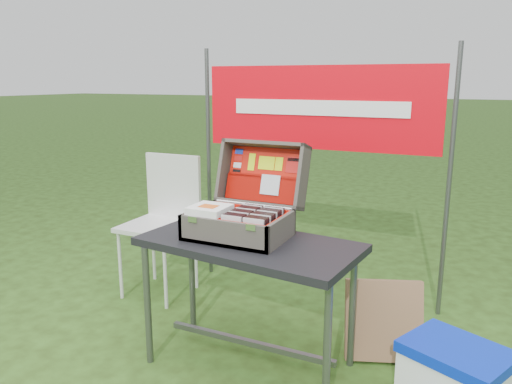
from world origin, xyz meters
The scene contains 91 objects.
ground centered at (0.00, 0.00, 0.00)m, with size 80.00×80.00×0.00m, color #263912.
table centered at (0.00, 0.06, 0.34)m, with size 1.10×0.55×0.69m, color black, non-canonical shape.
table_top centered at (0.00, 0.06, 0.67)m, with size 1.10×0.55×0.04m, color black.
table_leg_fl centered at (-0.49, -0.16, 0.32)m, with size 0.04×0.04×0.65m, color #59595B.
table_leg_fr centered at (0.49, -0.16, 0.32)m, with size 0.04×0.04×0.65m, color #59595B.
table_leg_bl centered at (-0.49, 0.27, 0.32)m, with size 0.04×0.04×0.65m, color #59595B.
table_leg_br centered at (0.49, 0.27, 0.32)m, with size 0.04×0.04×0.65m, color #59595B.
table_brace centered at (0.00, 0.06, 0.12)m, with size 0.95×0.03×0.03m, color #59595B.
suitcase centered at (-0.07, 0.14, 0.91)m, with size 0.50×0.51×0.45m, color #49453D, non-canonical shape.
suitcase_base_bottom centered at (-0.07, 0.08, 0.70)m, with size 0.50×0.35×0.02m, color #49453D.
suitcase_base_wall_front centered at (-0.07, -0.08, 0.75)m, with size 0.50×0.02×0.13m, color #49453D.
suitcase_base_wall_back centered at (-0.07, 0.25, 0.75)m, with size 0.50×0.02×0.13m, color #49453D.
suitcase_base_wall_left centered at (-0.31, 0.08, 0.75)m, with size 0.02×0.35×0.13m, color #49453D.
suitcase_base_wall_right centered at (0.17, 0.08, 0.75)m, with size 0.02×0.35×0.13m, color #49453D.
suitcase_liner_floor centered at (-0.07, 0.08, 0.71)m, with size 0.46×0.32×0.01m, color red.
suitcase_latch_left centered at (-0.23, -0.09, 0.81)m, with size 0.05×0.01×0.03m, color silver.
suitcase_latch_right centered at (0.09, -0.09, 0.81)m, with size 0.05×0.01×0.03m, color silver.
suitcase_hinge centered at (-0.07, 0.26, 0.82)m, with size 0.02×0.02×0.45m, color silver.
suitcase_lid_back centered at (-0.07, 0.43, 0.95)m, with size 0.50×0.35×0.02m, color #49453D.
suitcase_lid_rim_far centered at (-0.07, 0.43, 1.13)m, with size 0.50×0.02×0.13m, color #49453D.
suitcase_lid_rim_near centered at (-0.07, 0.33, 0.81)m, with size 0.50×0.02×0.13m, color #49453D.
suitcase_lid_rim_left centered at (-0.31, 0.38, 0.97)m, with size 0.02×0.35×0.13m, color #49453D.
suitcase_lid_rim_right centered at (0.17, 0.38, 0.97)m, with size 0.02×0.35×0.13m, color #49453D.
suitcase_lid_liner centered at (-0.07, 0.42, 0.96)m, with size 0.45×0.31×0.01m, color red.
suitcase_liner_wall_front centered at (-0.07, -0.07, 0.76)m, with size 0.46×0.01×0.11m, color red.
suitcase_liner_wall_back centered at (-0.07, 0.24, 0.76)m, with size 0.46×0.01×0.11m, color red.
suitcase_liner_wall_left centered at (-0.30, 0.08, 0.76)m, with size 0.01×0.32×0.11m, color red.
suitcase_liner_wall_right centered at (0.15, 0.08, 0.76)m, with size 0.01×0.32×0.11m, color red.
suitcase_lid_pocket centered at (-0.07, 0.38, 0.88)m, with size 0.44×0.14×0.03m, color #8D0A03.
suitcase_pocket_edge centered at (-0.07, 0.39, 0.95)m, with size 0.43×0.02×0.02m, color #8D0A03.
suitcase_pocket_cd centered at (-0.02, 0.37, 0.91)m, with size 0.11×0.11×0.01m, color silver.
lid_sticker_cc_a centered at (-0.25, 0.45, 1.08)m, with size 0.05×0.03×0.00m, color #1933B2.
lid_sticker_cc_b centered at (-0.25, 0.44, 1.04)m, with size 0.05×0.03×0.00m, color red.
lid_sticker_cc_c centered at (-0.25, 0.43, 1.00)m, with size 0.05×0.03×0.00m, color white.
lid_sticker_cc_d centered at (-0.25, 0.41, 0.96)m, with size 0.05×0.03×0.00m, color black.
lid_card_neon_tall centered at (-0.17, 0.43, 1.02)m, with size 0.04×0.10×0.00m, color #D1F20F.
lid_card_neon_main centered at (-0.07, 0.43, 1.02)m, with size 0.10×0.08×0.00m, color #D1F20F.
lid_card_neon_small centered at (0.00, 0.43, 1.02)m, with size 0.04×0.08×0.00m, color #D1F20F.
lid_sticker_band centered at (0.09, 0.43, 1.02)m, with size 0.09×0.09×0.00m, color red.
lid_sticker_band_bar centered at (0.09, 0.44, 1.05)m, with size 0.08×0.02×0.00m, color black.
cd_left_0 centered at (-0.04, -0.05, 0.78)m, with size 0.11×0.01×0.13m, color silver.
cd_left_1 centered at (-0.04, -0.03, 0.78)m, with size 0.11×0.01×0.13m, color black.
cd_left_2 centered at (-0.04, -0.01, 0.78)m, with size 0.11×0.01×0.13m, color black.
cd_left_3 centered at (-0.04, 0.01, 0.78)m, with size 0.11×0.01×0.13m, color black.
cd_left_4 centered at (-0.04, 0.03, 0.78)m, with size 0.11×0.01×0.13m, color silver.
cd_left_5 centered at (-0.04, 0.05, 0.78)m, with size 0.11×0.01×0.13m, color black.
cd_left_6 centered at (-0.04, 0.07, 0.78)m, with size 0.11×0.01×0.13m, color black.
cd_left_7 centered at (-0.04, 0.09, 0.78)m, with size 0.11×0.01×0.13m, color black.
cd_left_8 centered at (-0.04, 0.11, 0.78)m, with size 0.11×0.01×0.13m, color silver.
cd_left_9 centered at (-0.04, 0.13, 0.78)m, with size 0.11×0.01×0.13m, color black.
cd_left_10 centered at (-0.04, 0.15, 0.78)m, with size 0.11×0.01×0.13m, color black.
cd_left_11 centered at (-0.04, 0.17, 0.78)m, with size 0.11×0.01×0.13m, color black.
cd_left_12 centered at (-0.04, 0.18, 0.78)m, with size 0.11×0.01×0.13m, color silver.
cd_left_13 centered at (-0.04, 0.20, 0.78)m, with size 0.11×0.01×0.13m, color black.
cd_right_0 centered at (0.08, -0.05, 0.78)m, with size 0.11×0.01×0.13m, color silver.
cd_right_1 centered at (0.08, -0.03, 0.78)m, with size 0.11×0.01×0.13m, color black.
cd_right_2 centered at (0.08, -0.01, 0.78)m, with size 0.11×0.01×0.13m, color black.
cd_right_3 centered at (0.08, 0.01, 0.78)m, with size 0.11×0.01×0.13m, color black.
cd_right_4 centered at (0.08, 0.03, 0.78)m, with size 0.11×0.01×0.13m, color silver.
cd_right_5 centered at (0.08, 0.05, 0.78)m, with size 0.11×0.01×0.13m, color black.
cd_right_6 centered at (0.08, 0.07, 0.78)m, with size 0.11×0.01×0.13m, color black.
cd_right_7 centered at (0.08, 0.09, 0.78)m, with size 0.11×0.01×0.13m, color black.
cd_right_8 centered at (0.08, 0.11, 0.78)m, with size 0.11×0.01×0.13m, color silver.
cd_right_9 centered at (0.08, 0.13, 0.78)m, with size 0.11×0.01×0.13m, color black.
cd_right_10 centered at (0.08, 0.15, 0.78)m, with size 0.11×0.01×0.13m, color black.
cd_right_11 centered at (0.08, 0.17, 0.78)m, with size 0.11×0.01×0.13m, color black.
cd_right_12 centered at (0.08, 0.18, 0.78)m, with size 0.11×0.01×0.13m, color silver.
cd_right_13 centered at (0.08, 0.20, 0.78)m, with size 0.11×0.01×0.13m, color black.
songbook_0 centered at (-0.20, 0.02, 0.82)m, with size 0.19×0.19×0.01m, color white.
songbook_1 centered at (-0.20, 0.02, 0.83)m, with size 0.19×0.19×0.01m, color white.
songbook_2 centered at (-0.20, 0.02, 0.83)m, with size 0.19×0.19×0.01m, color white.
songbook_3 centered at (-0.20, 0.02, 0.84)m, with size 0.19×0.19×0.01m, color white.
songbook_4 centered at (-0.20, 0.02, 0.84)m, with size 0.19×0.19×0.01m, color white.
songbook_5 centered at (-0.20, 0.02, 0.85)m, with size 0.19×0.19×0.01m, color white.
songbook_6 centered at (-0.20, 0.02, 0.85)m, with size 0.19×0.19×0.01m, color white.
songbook_graphic centered at (-0.20, 0.01, 0.86)m, with size 0.09×0.07×0.00m, color #D85919.
cooler_lid centered at (1.02, 0.01, 0.35)m, with size 0.42×0.32×0.05m, color #0525B7.
chair centered at (-0.97, 0.60, 0.48)m, with size 0.44×0.48×0.97m, color silver, non-canonical shape.
chair_seat centered at (-0.97, 0.60, 0.49)m, with size 0.44×0.44×0.03m, color silver.
chair_backrest centered at (-0.97, 0.80, 0.74)m, with size 0.44×0.03×0.46m, color silver.
chair_leg_fl centered at (-1.16, 0.41, 0.25)m, with size 0.02×0.02×0.49m, color silver.
chair_leg_fr centered at (-0.79, 0.41, 0.25)m, with size 0.02×0.02×0.49m, color silver.
chair_leg_bl centered at (-1.16, 0.78, 0.25)m, with size 0.02×0.02×0.49m, color silver.
chair_leg_br centered at (-0.79, 0.78, 0.25)m, with size 0.02×0.02×0.49m, color silver.
chair_upright_left centered at (-1.16, 0.80, 0.72)m, with size 0.02×0.02×0.46m, color silver.
chair_upright_right centered at (-0.79, 0.80, 0.72)m, with size 0.02×0.02×0.46m, color silver.
cardboard_box centered at (0.63, 0.43, 0.22)m, with size 0.41×0.06×0.43m, color #866346.
banner_post_left centered at (-0.85, 1.10, 0.85)m, with size 0.03×0.03×1.70m, color #59595B.
banner_post_right centered at (0.85, 1.10, 0.85)m, with size 0.03×0.03×1.70m, color #59595B.
banner centered at (0.00, 1.09, 1.30)m, with size 1.60×0.01×0.55m, color red.
banner_text centered at (0.00, 1.08, 1.30)m, with size 1.20×0.00×0.10m, color white.
Camera 1 is at (1.07, -2.10, 1.48)m, focal length 35.00 mm.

